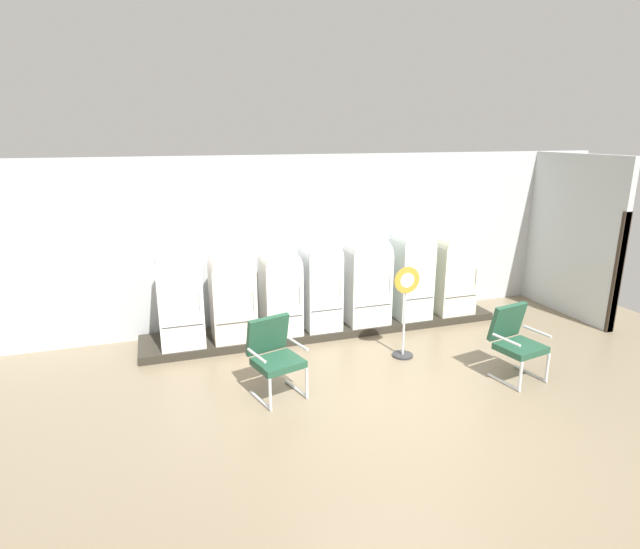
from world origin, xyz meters
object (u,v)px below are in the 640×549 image
(refrigerator_3, at_px, (320,280))
(refrigerator_2, at_px, (280,287))
(refrigerator_4, at_px, (367,276))
(refrigerator_6, at_px, (452,269))
(refrigerator_0, at_px, (179,292))
(armchair_left, at_px, (274,353))
(refrigerator_5, at_px, (411,269))
(refrigerator_1, at_px, (232,291))
(armchair_right, at_px, (515,338))
(sign_stand, at_px, (405,316))

(refrigerator_3, bearing_deg, refrigerator_2, -179.09)
(refrigerator_4, relative_size, refrigerator_6, 1.04)
(refrigerator_0, distance_m, armchair_left, 2.08)
(refrigerator_4, distance_m, refrigerator_5, 0.87)
(refrigerator_1, xyz_separation_m, refrigerator_6, (4.01, 0.03, 0.02))
(refrigerator_4, xyz_separation_m, refrigerator_5, (0.86, 0.02, 0.04))
(refrigerator_0, relative_size, refrigerator_5, 0.98)
(refrigerator_3, xyz_separation_m, armchair_right, (2.07, -2.36, -0.38))
(refrigerator_5, bearing_deg, armchair_right, -80.71)
(refrigerator_3, bearing_deg, refrigerator_1, -179.04)
(refrigerator_5, relative_size, armchair_left, 1.58)
(refrigerator_2, distance_m, armchair_right, 3.65)
(refrigerator_0, height_order, sign_stand, refrigerator_0)
(armchair_right, bearing_deg, refrigerator_0, 151.90)
(armchair_right, bearing_deg, sign_stand, 136.77)
(refrigerator_0, distance_m, refrigerator_3, 2.29)
(sign_stand, bearing_deg, refrigerator_6, 38.61)
(refrigerator_5, relative_size, refrigerator_6, 1.07)
(refrigerator_0, relative_size, refrigerator_4, 1.02)
(refrigerator_3, xyz_separation_m, armchair_left, (-1.22, -1.77, -0.38))
(refrigerator_1, height_order, sign_stand, refrigerator_1)
(refrigerator_0, xyz_separation_m, refrigerator_3, (2.29, 0.04, -0.02))
(refrigerator_0, bearing_deg, refrigerator_5, 0.33)
(sign_stand, bearing_deg, armchair_right, -43.23)
(sign_stand, bearing_deg, refrigerator_5, 58.72)
(refrigerator_1, distance_m, armchair_left, 1.80)
(armchair_left, bearing_deg, armchair_right, -10.18)
(refrigerator_4, bearing_deg, sign_stand, -85.62)
(refrigerator_2, bearing_deg, sign_stand, -38.20)
(refrigerator_5, height_order, refrigerator_6, refrigerator_5)
(refrigerator_1, relative_size, refrigerator_6, 0.97)
(refrigerator_4, bearing_deg, refrigerator_1, 179.77)
(armchair_right, height_order, sign_stand, sign_stand)
(refrigerator_6, relative_size, sign_stand, 1.06)
(refrigerator_2, height_order, sign_stand, refrigerator_2)
(refrigerator_3, xyz_separation_m, refrigerator_4, (0.82, -0.03, 0.00))
(refrigerator_0, relative_size, refrigerator_3, 1.03)
(refrigerator_3, relative_size, refrigerator_4, 0.99)
(refrigerator_4, bearing_deg, refrigerator_2, 179.14)
(refrigerator_4, xyz_separation_m, refrigerator_6, (1.71, 0.04, -0.03))
(refrigerator_6, bearing_deg, armchair_right, -100.99)
(refrigerator_5, height_order, armchair_right, refrigerator_5)
(refrigerator_2, xyz_separation_m, refrigerator_5, (2.38, -0.00, 0.10))
(refrigerator_2, height_order, armchair_right, refrigerator_2)
(refrigerator_2, distance_m, refrigerator_6, 3.23)
(refrigerator_3, distance_m, armchair_right, 3.17)
(refrigerator_3, height_order, sign_stand, refrigerator_3)
(refrigerator_1, bearing_deg, refrigerator_2, 1.00)
(refrigerator_0, height_order, armchair_right, refrigerator_0)
(refrigerator_0, bearing_deg, armchair_right, -28.10)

